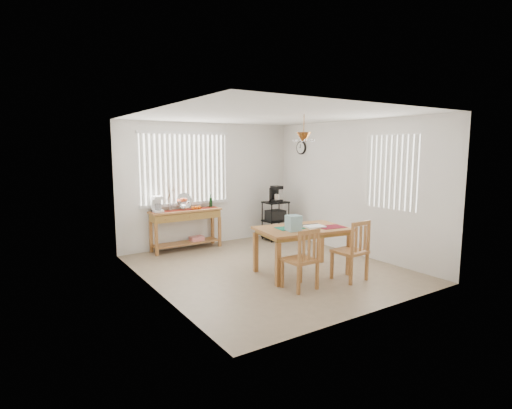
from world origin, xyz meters
TOP-DOWN VIEW (x-y plane):
  - ground at (0.00, 0.00)m, footprint 4.00×4.50m
  - room_shell at (0.00, 0.02)m, footprint 4.20×4.70m
  - sideboard at (-0.64, 2.02)m, footprint 1.47×0.41m
  - sideboard_items at (-0.89, 2.04)m, footprint 1.39×0.35m
  - wire_cart at (1.40, 1.74)m, footprint 0.52×0.41m
  - cart_items at (1.40, 1.74)m, footprint 0.21×0.25m
  - dining_table at (0.32, -0.51)m, footprint 1.56×1.13m
  - table_items at (0.16, -0.61)m, footprint 1.11×0.67m
  - chair_left at (-0.18, -1.11)m, footprint 0.44×0.44m
  - chair_right at (0.74, -1.22)m, footprint 0.48×0.48m

SIDE VIEW (x-z plane):
  - ground at x=0.00m, z-range -0.01..0.00m
  - chair_left at x=-0.18m, z-range -0.01..0.91m
  - chair_right at x=0.74m, z-range -0.01..0.96m
  - wire_cart at x=1.40m, z-range 0.09..0.96m
  - sideboard at x=-0.64m, z-range 0.21..1.03m
  - dining_table at x=0.32m, z-range 0.30..1.07m
  - table_items at x=0.16m, z-range 0.74..0.99m
  - sideboard_items at x=-0.89m, z-range 0.64..1.27m
  - cart_items at x=1.40m, z-range 0.86..1.22m
  - room_shell at x=0.00m, z-range 0.34..3.04m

